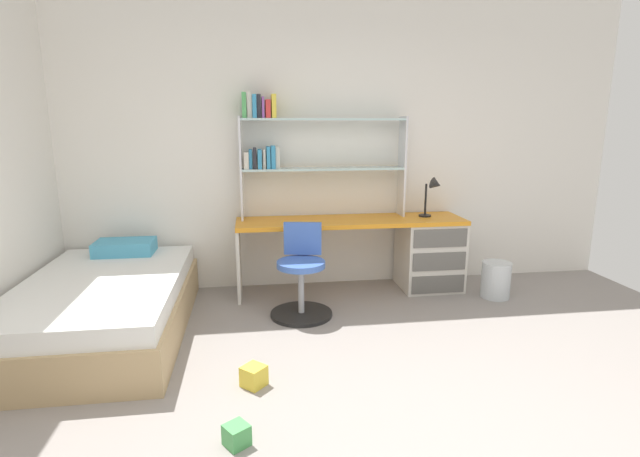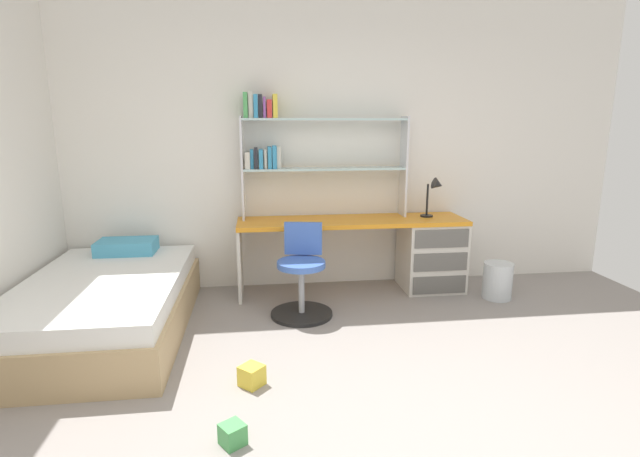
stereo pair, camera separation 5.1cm
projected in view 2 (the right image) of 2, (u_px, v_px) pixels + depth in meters
The scene contains 9 objects.
room_shell at pixel (158, 155), 3.07m from camera, with size 5.90×6.39×2.77m.
desk at pixel (410, 249), 4.60m from camera, with size 2.14×0.53×0.71m.
bookshelf_hutch at pixel (297, 144), 4.40m from camera, with size 1.55×0.22×1.15m.
desk_lamp at pixel (435, 191), 4.51m from camera, with size 0.20×0.17×0.38m.
swivel_chair at pixel (302, 281), 3.99m from camera, with size 0.52×0.52×0.77m.
bed_platform at pixel (106, 305), 3.65m from camera, with size 1.18×1.93×0.57m.
waste_bin at pixel (498, 281), 4.40m from camera, with size 0.26×0.26×0.34m, color silver.
toy_block_green_1 at pixel (233, 434), 2.40m from camera, with size 0.11×0.11×0.11m, color #479E51.
toy_block_yellow_2 at pixel (252, 376), 2.94m from camera, with size 0.13×0.13×0.13m, color gold.
Camera 2 is at (-0.65, -1.90, 1.59)m, focal length 26.79 mm.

